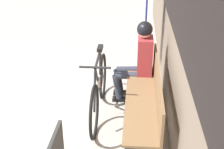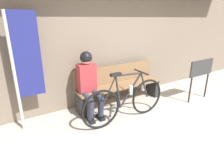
{
  "view_description": "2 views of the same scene",
  "coord_description": "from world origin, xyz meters",
  "px_view_note": "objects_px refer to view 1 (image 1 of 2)",
  "views": [
    {
      "loc": [
        3.35,
        1.75,
        2.53
      ],
      "look_at": [
        -0.44,
        1.44,
        0.66
      ],
      "focal_mm": 50.0,
      "sensor_mm": 36.0,
      "label": 1
    },
    {
      "loc": [
        -2.15,
        -1.11,
        1.84
      ],
      "look_at": [
        -0.54,
        1.62,
        0.81
      ],
      "focal_mm": 28.0,
      "sensor_mm": 36.0,
      "label": 2
    }
  ],
  "objects_px": {
    "park_bench_near": "(146,101)",
    "person_seated": "(139,56)",
    "bicycle": "(99,90)",
    "banner_pole": "(146,8)"
  },
  "relations": [
    {
      "from": "banner_pole",
      "to": "park_bench_near",
      "type": "bearing_deg",
      "value": -0.02
    },
    {
      "from": "person_seated",
      "to": "bicycle",
      "type": "bearing_deg",
      "value": -48.04
    },
    {
      "from": "bicycle",
      "to": "person_seated",
      "type": "height_order",
      "value": "person_seated"
    },
    {
      "from": "bicycle",
      "to": "banner_pole",
      "type": "height_order",
      "value": "banner_pole"
    },
    {
      "from": "park_bench_near",
      "to": "person_seated",
      "type": "distance_m",
      "value": 0.84
    },
    {
      "from": "park_bench_near",
      "to": "bicycle",
      "type": "xyz_separation_m",
      "value": [
        -0.28,
        -0.65,
        -0.02
      ]
    },
    {
      "from": "park_bench_near",
      "to": "person_seated",
      "type": "relative_size",
      "value": 1.56
    },
    {
      "from": "park_bench_near",
      "to": "bicycle",
      "type": "distance_m",
      "value": 0.71
    },
    {
      "from": "park_bench_near",
      "to": "person_seated",
      "type": "xyz_separation_m",
      "value": [
        -0.77,
        -0.1,
        0.31
      ]
    },
    {
      "from": "park_bench_near",
      "to": "bicycle",
      "type": "height_order",
      "value": "bicycle"
    }
  ]
}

